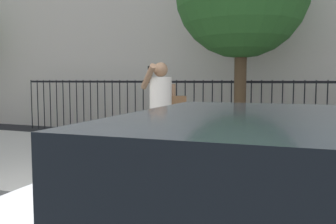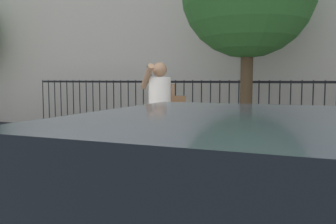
{
  "view_description": "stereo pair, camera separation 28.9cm",
  "coord_description": "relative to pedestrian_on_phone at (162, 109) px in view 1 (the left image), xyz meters",
  "views": [
    {
      "loc": [
        2.68,
        -3.54,
        1.6
      ],
      "look_at": [
        0.48,
        1.9,
        1.09
      ],
      "focal_mm": 39.05,
      "sensor_mm": 36.0,
      "label": 1
    },
    {
      "loc": [
        2.94,
        -3.42,
        1.6
      ],
      "look_at": [
        0.48,
        1.9,
        1.09
      ],
      "focal_mm": 39.05,
      "sensor_mm": 36.0,
      "label": 2
    }
  ],
  "objects": [
    {
      "name": "ground_plane",
      "position": [
        -0.49,
        -1.62,
        -1.15
      ],
      "size": [
        60.0,
        60.0,
        0.0
      ],
      "primitive_type": "plane",
      "color": "black"
    },
    {
      "name": "pedestrian_on_phone",
      "position": [
        0.0,
        0.0,
        0.0
      ],
      "size": [
        0.69,
        0.68,
        1.72
      ],
      "color": "#936B4C",
      "rests_on": "sidewalk"
    },
    {
      "name": "sidewalk",
      "position": [
        -0.49,
        0.58,
        -1.08
      ],
      "size": [
        28.0,
        4.4,
        0.15
      ],
      "primitive_type": "cube",
      "color": "#B2ADA3",
      "rests_on": "ground"
    },
    {
      "name": "iron_fence",
      "position": [
        -0.49,
        4.28,
        -0.13
      ],
      "size": [
        12.03,
        0.04,
        1.6
      ],
      "color": "black",
      "rests_on": "ground"
    }
  ]
}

